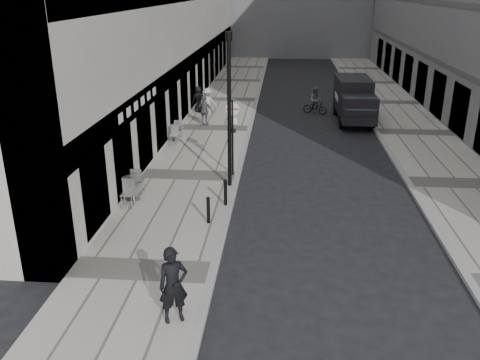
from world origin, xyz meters
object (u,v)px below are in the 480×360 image
object	(u,v)px
lamppost	(229,104)
walking_man	(173,285)
panel_van	(354,98)
cyclist	(315,104)
sign_post	(232,128)

from	to	relation	value
lamppost	walking_man	bearing A→B (deg)	-92.57
panel_van	cyclist	world-z (taller)	panel_van
sign_post	lamppost	world-z (taller)	lamppost
lamppost	sign_post	bearing A→B (deg)	90.00
sign_post	panel_van	distance (m)	11.95
sign_post	lamppost	distance (m)	1.73
walking_man	cyclist	xyz separation A→B (m)	(4.45, 21.77, -0.43)
lamppost	cyclist	xyz separation A→B (m)	(4.05, 12.96, -2.76)
panel_van	walking_man	bearing A→B (deg)	-108.72
sign_post	lamppost	size ratio (longest dim) A/B	0.54
walking_man	sign_post	distance (m)	10.08
sign_post	cyclist	world-z (taller)	sign_post
walking_man	cyclist	world-z (taller)	walking_man
sign_post	cyclist	size ratio (longest dim) A/B	1.92
cyclist	panel_van	bearing A→B (deg)	-14.02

